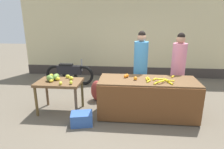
{
  "coord_description": "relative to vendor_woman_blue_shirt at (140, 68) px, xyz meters",
  "views": [
    {
      "loc": [
        0.09,
        -3.95,
        2.11
      ],
      "look_at": [
        -0.3,
        0.15,
        0.89
      ],
      "focal_mm": 30.25,
      "sensor_mm": 36.0,
      "label": 1
    }
  ],
  "objects": [
    {
      "name": "market_wall_back",
      "position": [
        -0.36,
        2.48,
        0.59
      ],
      "size": [
        7.86,
        0.23,
        3.1
      ],
      "color": "beige",
      "rests_on": "ground"
    },
    {
      "name": "parked_motorcycle",
      "position": [
        -2.24,
        1.23,
        -0.53
      ],
      "size": [
        1.6,
        0.18,
        0.88
      ],
      "color": "black",
      "rests_on": "ground"
    },
    {
      "name": "vendor_woman_pink_shirt",
      "position": [
        0.93,
        0.08,
        -0.02
      ],
      "size": [
        0.34,
        0.34,
        1.8
      ],
      "color": "#33333D",
      "rests_on": "ground"
    },
    {
      "name": "orange_pile",
      "position": [
        -0.27,
        -0.59,
        -0.05
      ],
      "size": [
        0.29,
        0.26,
        0.08
      ],
      "color": "orange",
      "rests_on": "fruit_stall_counter"
    },
    {
      "name": "produce_sack",
      "position": [
        -1.11,
        0.05,
        -0.65
      ],
      "size": [
        0.46,
        0.44,
        0.55
      ],
      "primitive_type": "ellipsoid",
      "rotation": [
        0.0,
        0.0,
        2.6
      ],
      "color": "maroon",
      "rests_on": "ground"
    },
    {
      "name": "banana_bunch_pile",
      "position": [
        0.39,
        -0.74,
        -0.06
      ],
      "size": [
        0.68,
        0.64,
        0.07
      ],
      "color": "gold",
      "rests_on": "fruit_stall_counter"
    },
    {
      "name": "mango_papaya_pile",
      "position": [
        -1.96,
        -0.61,
        -0.12
      ],
      "size": [
        0.74,
        0.63,
        0.14
      ],
      "color": "yellow",
      "rests_on": "side_table_wooden"
    },
    {
      "name": "produce_crate",
      "position": [
        -1.23,
        -1.2,
        -0.8
      ],
      "size": [
        0.5,
        0.41,
        0.26
      ],
      "primitive_type": "cube",
      "rotation": [
        0.0,
        0.0,
        0.22
      ],
      "color": "#3359A5",
      "rests_on": "ground"
    },
    {
      "name": "ground_plane",
      "position": [
        -0.36,
        -0.65,
        -0.93
      ],
      "size": [
        24.0,
        24.0,
        0.0
      ],
      "primitive_type": "plane",
      "color": "#665B4C"
    },
    {
      "name": "vendor_woman_blue_shirt",
      "position": [
        0.0,
        0.0,
        0.0
      ],
      "size": [
        0.34,
        0.34,
        1.84
      ],
      "color": "#33333D",
      "rests_on": "ground"
    },
    {
      "name": "fruit_stall_counter",
      "position": [
        0.14,
        -0.66,
        -0.51
      ],
      "size": [
        2.13,
        0.83,
        0.84
      ],
      "color": "brown",
      "rests_on": "ground"
    },
    {
      "name": "side_table_wooden",
      "position": [
        -1.87,
        -0.65,
        -0.29
      ],
      "size": [
        1.0,
        0.66,
        0.75
      ],
      "color": "brown",
      "rests_on": "ground"
    }
  ]
}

